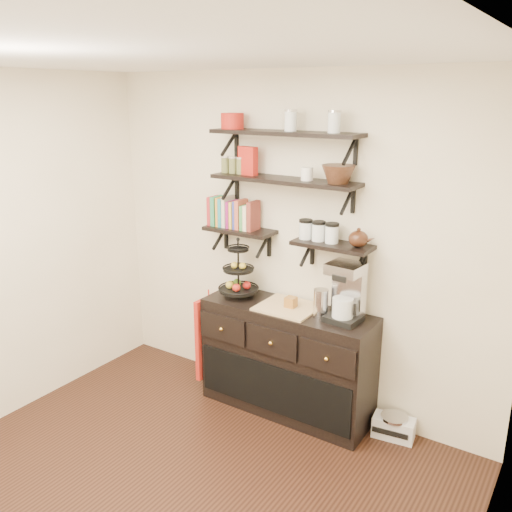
# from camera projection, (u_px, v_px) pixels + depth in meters

# --- Properties ---
(ceiling) EXTENTS (3.50, 3.50, 0.02)m
(ceiling) POSITION_uv_depth(u_px,v_px,m) (115.00, 53.00, 2.58)
(ceiling) COLOR white
(ceiling) RESTS_ON back_wall
(back_wall) EXTENTS (3.50, 0.02, 2.70)m
(back_wall) POSITION_uv_depth(u_px,v_px,m) (291.00, 244.00, 4.37)
(back_wall) COLOR white
(back_wall) RESTS_ON ground
(right_wall) EXTENTS (0.02, 3.50, 2.70)m
(right_wall) POSITION_uv_depth(u_px,v_px,m) (465.00, 414.00, 2.05)
(right_wall) COLOR white
(right_wall) RESTS_ON ground
(shelf_top) EXTENTS (1.20, 0.27, 0.23)m
(shelf_top) POSITION_uv_depth(u_px,v_px,m) (285.00, 133.00, 4.01)
(shelf_top) COLOR black
(shelf_top) RESTS_ON back_wall
(shelf_mid) EXTENTS (1.20, 0.27, 0.23)m
(shelf_mid) POSITION_uv_depth(u_px,v_px,m) (284.00, 181.00, 4.11)
(shelf_mid) COLOR black
(shelf_mid) RESTS_ON back_wall
(shelf_low_left) EXTENTS (0.60, 0.25, 0.23)m
(shelf_low_left) POSITION_uv_depth(u_px,v_px,m) (240.00, 231.00, 4.47)
(shelf_low_left) COLOR black
(shelf_low_left) RESTS_ON back_wall
(shelf_low_right) EXTENTS (0.60, 0.25, 0.23)m
(shelf_low_right) POSITION_uv_depth(u_px,v_px,m) (333.00, 246.00, 4.03)
(shelf_low_right) COLOR black
(shelf_low_right) RESTS_ON back_wall
(cookbooks) EXTENTS (0.43, 0.15, 0.26)m
(cookbooks) POSITION_uv_depth(u_px,v_px,m) (235.00, 214.00, 4.46)
(cookbooks) COLOR #A32229
(cookbooks) RESTS_ON shelf_low_left
(glass_canisters) EXTENTS (0.32, 0.10, 0.13)m
(glass_canisters) POSITION_uv_depth(u_px,v_px,m) (319.00, 232.00, 4.07)
(glass_canisters) COLOR silver
(glass_canisters) RESTS_ON shelf_low_right
(sideboard) EXTENTS (1.40, 0.50, 0.92)m
(sideboard) POSITION_uv_depth(u_px,v_px,m) (287.00, 359.00, 4.38)
(sideboard) COLOR black
(sideboard) RESTS_ON floor
(fruit_stand) EXTENTS (0.33, 0.33, 0.48)m
(fruit_stand) POSITION_uv_depth(u_px,v_px,m) (239.00, 277.00, 4.45)
(fruit_stand) COLOR black
(fruit_stand) RESTS_ON sideboard
(candle) EXTENTS (0.08, 0.08, 0.08)m
(candle) POSITION_uv_depth(u_px,v_px,m) (291.00, 302.00, 4.22)
(candle) COLOR #925C21
(candle) RESTS_ON sideboard
(coffee_maker) EXTENTS (0.26, 0.25, 0.45)m
(coffee_maker) POSITION_uv_depth(u_px,v_px,m) (346.00, 293.00, 3.97)
(coffee_maker) COLOR black
(coffee_maker) RESTS_ON sideboard
(thermal_carafe) EXTENTS (0.11, 0.11, 0.22)m
(thermal_carafe) POSITION_uv_depth(u_px,v_px,m) (321.00, 303.00, 4.05)
(thermal_carafe) COLOR silver
(thermal_carafe) RESTS_ON sideboard
(apron) EXTENTS (0.04, 0.31, 0.72)m
(apron) POSITION_uv_depth(u_px,v_px,m) (208.00, 336.00, 4.66)
(apron) COLOR red
(apron) RESTS_ON sideboard
(radio) EXTENTS (0.33, 0.23, 0.18)m
(radio) POSITION_uv_depth(u_px,v_px,m) (394.00, 427.00, 4.11)
(radio) COLOR silver
(radio) RESTS_ON floor
(recipe_box) EXTENTS (0.17, 0.08, 0.22)m
(recipe_box) POSITION_uv_depth(u_px,v_px,m) (248.00, 161.00, 4.24)
(recipe_box) COLOR #A41B12
(recipe_box) RESTS_ON shelf_mid
(walnut_bowl) EXTENTS (0.24, 0.24, 0.13)m
(walnut_bowl) POSITION_uv_depth(u_px,v_px,m) (338.00, 174.00, 3.85)
(walnut_bowl) COLOR black
(walnut_bowl) RESTS_ON shelf_mid
(ramekins) EXTENTS (0.09, 0.09, 0.10)m
(ramekins) POSITION_uv_depth(u_px,v_px,m) (307.00, 174.00, 3.98)
(ramekins) COLOR white
(ramekins) RESTS_ON shelf_mid
(teapot) EXTENTS (0.22, 0.18, 0.14)m
(teapot) POSITION_uv_depth(u_px,v_px,m) (358.00, 237.00, 3.90)
(teapot) COLOR #351B10
(teapot) RESTS_ON shelf_low_right
(red_pot) EXTENTS (0.18, 0.18, 0.12)m
(red_pot) POSITION_uv_depth(u_px,v_px,m) (232.00, 121.00, 4.23)
(red_pot) COLOR #A41B12
(red_pot) RESTS_ON shelf_top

